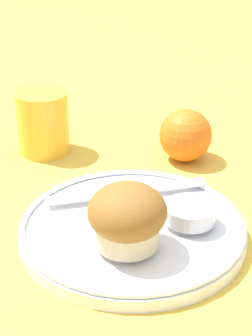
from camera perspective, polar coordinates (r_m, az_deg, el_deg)
ground_plane at (r=0.62m, az=0.54°, el=-6.23°), size 3.00×3.00×0.00m
plate at (r=0.60m, az=0.96°, el=-6.18°), size 0.24×0.24×0.02m
muffin at (r=0.54m, az=0.13°, el=-4.96°), size 0.08×0.08×0.06m
cream_ramekin at (r=0.60m, az=6.51°, el=-4.45°), size 0.05×0.05×0.02m
berry_pair at (r=0.63m, az=0.91°, el=-2.55°), size 0.03×0.02×0.02m
butter_knife at (r=0.65m, az=0.36°, el=-2.36°), size 0.19×0.05×0.00m
orange_fruit at (r=0.76m, az=6.07°, el=3.33°), size 0.07×0.07×0.07m
juice_glass at (r=0.78m, az=-8.42°, el=4.60°), size 0.07×0.07×0.09m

